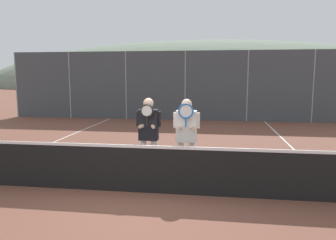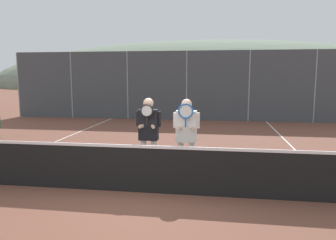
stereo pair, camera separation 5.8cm
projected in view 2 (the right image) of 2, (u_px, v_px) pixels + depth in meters
ground_plane at (136, 192)px, 6.50m from camera, size 120.00×120.00×0.00m
hill_distant at (210, 86)px, 65.54m from camera, size 90.30×50.17×17.56m
clubhouse_building at (208, 80)px, 25.00m from camera, size 17.43×5.50×3.73m
fence_back at (187, 86)px, 16.55m from camera, size 18.58×0.06×3.50m
tennis_net at (136, 168)px, 6.43m from camera, size 10.69×0.09×1.05m
court_line_left_sideline at (34, 151)px, 10.03m from camera, size 0.05×16.00×0.01m
court_line_right_sideline at (306, 161)px, 8.84m from camera, size 0.05×16.00×0.01m
player_leftmost at (149, 131)px, 7.28m from camera, size 0.56×0.34×1.80m
player_center_left at (186, 132)px, 7.09m from camera, size 0.58×0.34×1.80m
car_far_left at (123, 96)px, 20.66m from camera, size 4.40×2.06×1.88m
car_left_of_center at (200, 99)px, 19.56m from camera, size 4.25×1.92×1.66m
car_center at (288, 100)px, 18.85m from camera, size 4.77×2.09×1.66m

